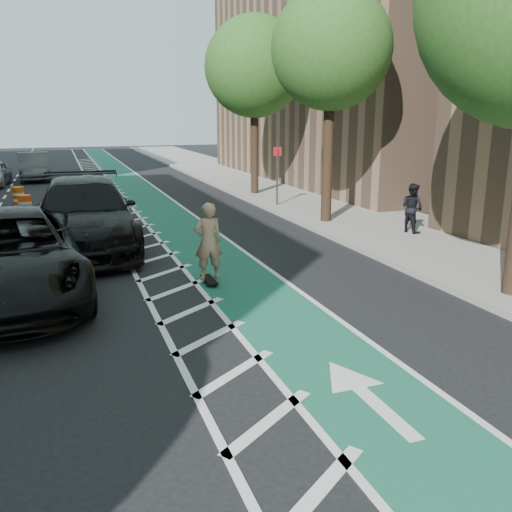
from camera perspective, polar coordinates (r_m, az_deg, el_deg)
name	(u,v)px	position (r m, az deg, el deg)	size (l,w,h in m)	color
ground	(121,351)	(9.25, -13.98, -9.63)	(120.00, 120.00, 0.00)	black
bike_lane	(177,225)	(19.17, -8.37, 3.29)	(2.00, 90.00, 0.01)	#1B6153
buffer_strip	(133,228)	(18.94, -12.82, 2.94)	(1.40, 90.00, 0.01)	silver
sidewalk_right	(341,212)	(21.39, 8.98, 4.64)	(5.00, 90.00, 0.15)	gray
curb_right	(283,215)	(20.33, 2.89, 4.30)	(0.12, 90.00, 0.16)	gray
building_right_far	(388,8)	(34.25, 13.77, 23.98)	(14.00, 22.00, 19.00)	#84664C
tree_r_c	(334,49)	(18.66, 8.25, 20.80)	(4.20, 4.20, 7.90)	#382619
tree_r_d	(251,68)	(25.98, -0.51, 19.17)	(4.20, 4.20, 7.90)	#382619
sign_post	(277,175)	(22.19, 2.25, 8.49)	(0.35, 0.08, 2.47)	#4C4C4C
skateboard	(209,280)	(12.40, -4.96, -2.51)	(0.25, 0.82, 0.11)	black
skateboarder	(208,241)	(12.16, -5.05, 1.54)	(0.64, 0.42, 1.76)	tan
suv_near	(7,256)	(12.33, -24.77, 0.02)	(3.01, 6.54, 1.82)	black
suv_far	(84,214)	(16.18, -17.63, 4.19)	(2.76, 6.80, 1.97)	black
car_grey	(34,166)	(34.67, -22.31, 8.73)	(1.67, 4.79, 1.58)	#525155
pedestrian	(412,208)	(17.60, 16.10, 4.88)	(0.75, 0.58, 1.54)	black
barrel_a	(1,260)	(14.28, -25.28, -0.39)	(0.58, 0.58, 0.79)	#E35C0B
barrel_b	(25,206)	(22.26, -23.13, 4.83)	(0.59, 0.59, 0.81)	#FF4E0D
barrel_c	(19,197)	(24.88, -23.72, 5.70)	(0.59, 0.59, 0.81)	#D8530B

